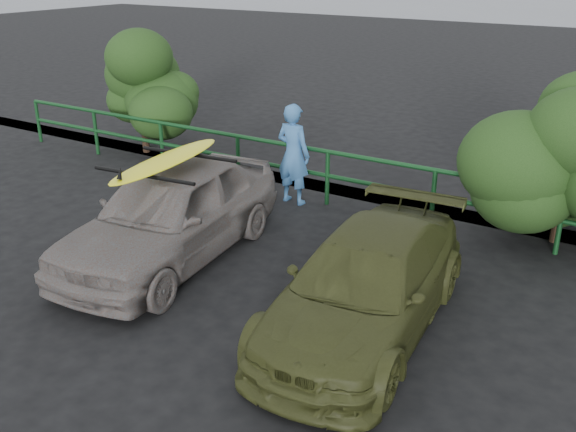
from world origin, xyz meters
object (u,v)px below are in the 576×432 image
at_px(olive_vehicle, 366,285).
at_px(man, 293,154).
at_px(sedan, 171,213).
at_px(surfboard, 167,160).
at_px(guardrail, 281,168).

relative_size(olive_vehicle, man, 2.23).
height_order(sedan, olive_vehicle, sedan).
xyz_separation_m(man, surfboard, (-0.30, -2.97, 0.62)).
bearing_deg(guardrail, surfboard, -87.86).
height_order(sedan, surfboard, surfboard).
height_order(guardrail, olive_vehicle, olive_vehicle).
xyz_separation_m(sedan, surfboard, (-0.00, 0.00, 0.82)).
bearing_deg(man, sedan, 89.00).
relative_size(guardrail, surfboard, 5.67).
distance_m(guardrail, surfboard, 3.36).
bearing_deg(sedan, man, 77.66).
bearing_deg(surfboard, olive_vehicle, -11.08).
bearing_deg(olive_vehicle, sedan, 170.53).
bearing_deg(surfboard, man, 77.66).
height_order(guardrail, surfboard, surfboard).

